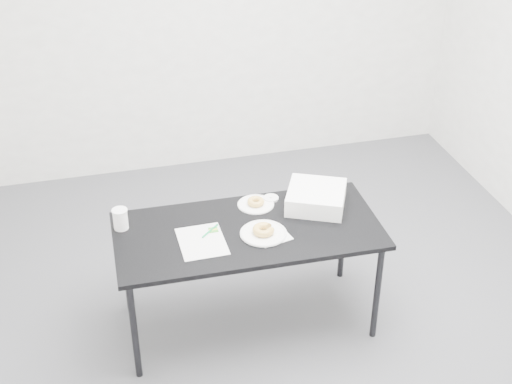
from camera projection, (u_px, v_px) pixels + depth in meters
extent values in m
plane|color=#47474C|center=(278.00, 312.00, 4.40)|extent=(4.00, 4.00, 0.00)
cube|color=white|center=(207.00, 3.00, 5.34)|extent=(4.00, 0.02, 2.70)
cube|color=black|center=(248.00, 231.00, 3.98)|extent=(1.50, 0.72, 0.03)
cylinder|color=black|center=(134.00, 331.00, 3.78)|extent=(0.04, 0.04, 0.65)
cylinder|color=black|center=(125.00, 266.00, 4.27)|extent=(0.04, 0.04, 0.65)
cylinder|color=black|center=(377.00, 292.00, 4.05)|extent=(0.04, 0.04, 0.65)
cylinder|color=black|center=(343.00, 235.00, 4.54)|extent=(0.04, 0.04, 0.65)
cube|color=white|center=(202.00, 241.00, 3.87)|extent=(0.25, 0.32, 0.00)
cube|color=green|center=(213.00, 230.00, 3.96)|extent=(0.05, 0.05, 0.00)
cylinder|color=#0D9049|center=(210.00, 231.00, 3.94)|extent=(0.11, 0.11, 0.01)
cube|color=white|center=(271.00, 235.00, 3.92)|extent=(0.22, 0.22, 0.00)
cylinder|color=white|center=(263.00, 233.00, 3.93)|extent=(0.26, 0.26, 0.01)
torus|color=gold|center=(263.00, 230.00, 3.91)|extent=(0.13, 0.13, 0.04)
cylinder|color=white|center=(256.00, 204.00, 4.18)|extent=(0.21, 0.21, 0.01)
torus|color=gold|center=(256.00, 202.00, 4.17)|extent=(0.10, 0.10, 0.03)
cylinder|color=white|center=(120.00, 219.00, 3.95)|extent=(0.08, 0.08, 0.12)
cylinder|color=white|center=(271.00, 198.00, 4.24)|extent=(0.09, 0.09, 0.01)
cube|color=white|center=(316.00, 197.00, 4.16)|extent=(0.43, 0.43, 0.11)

